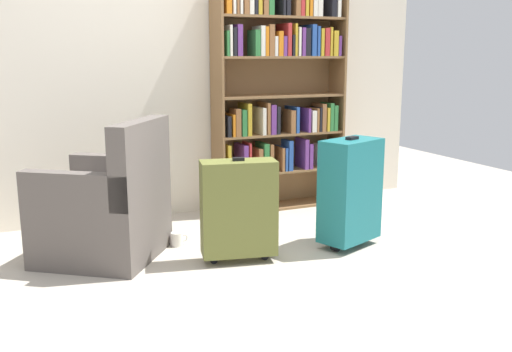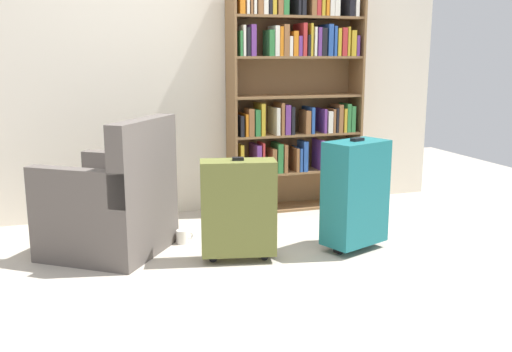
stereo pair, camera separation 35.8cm
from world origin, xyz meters
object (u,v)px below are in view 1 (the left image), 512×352
at_px(armchair, 107,210).
at_px(mug, 177,239).
at_px(suitcase_olive, 239,208).
at_px(suitcase_teal, 350,190).
at_px(bookshelf, 279,85).

relative_size(armchair, mug, 8.14).
distance_m(suitcase_olive, suitcase_teal, 0.81).
xyz_separation_m(mug, suitcase_teal, (1.08, -0.48, 0.35)).
height_order(armchair, suitcase_olive, armchair).
distance_m(bookshelf, suitcase_teal, 1.32).
relative_size(bookshelf, suitcase_teal, 2.49).
relative_size(bookshelf, mug, 15.81).
bearing_deg(armchair, mug, 3.27).
bearing_deg(suitcase_olive, armchair, 150.55).
relative_size(mug, suitcase_olive, 0.18).
xyz_separation_m(suitcase_olive, suitcase_teal, (0.80, -0.03, 0.04)).
relative_size(mug, suitcase_teal, 0.16).
bearing_deg(suitcase_teal, armchair, 163.67).
bearing_deg(bookshelf, mug, -148.83).
bearing_deg(suitcase_olive, bookshelf, 53.61).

